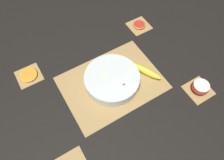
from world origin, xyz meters
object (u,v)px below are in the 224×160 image
Objects in this scene: apple_half at (200,87)px; orange_slice_whole at (29,75)px; fruit_salad_bowl at (112,79)px; whole_banana at (146,71)px; grapefruit_slice at (139,25)px.

orange_slice_whole is at bearing -36.72° from apple_half.
orange_slice_whole is (0.35, -0.26, -0.03)m from fruit_salad_bowl.
whole_banana is 2.08× the size of apple_half.
grapefruit_slice is at bearing -143.29° from fruit_salad_bowl.
orange_slice_whole is (0.71, -0.53, -0.02)m from apple_half.
whole_banana is at bearing 60.46° from grapefruit_slice.
fruit_salad_bowl is 3.06× the size of orange_slice_whole.
apple_half is 1.11× the size of grapefruit_slice.
fruit_salad_bowl is 3.67× the size of grapefruit_slice.
whole_banana is 0.35m from grapefruit_slice.
fruit_salad_bowl is 0.44m from apple_half.
apple_half is (-0.35, 0.26, -0.01)m from fruit_salad_bowl.
fruit_salad_bowl is at bearing 36.71° from grapefruit_slice.
fruit_salad_bowl is 3.31× the size of apple_half.
whole_banana is 0.62m from orange_slice_whole.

